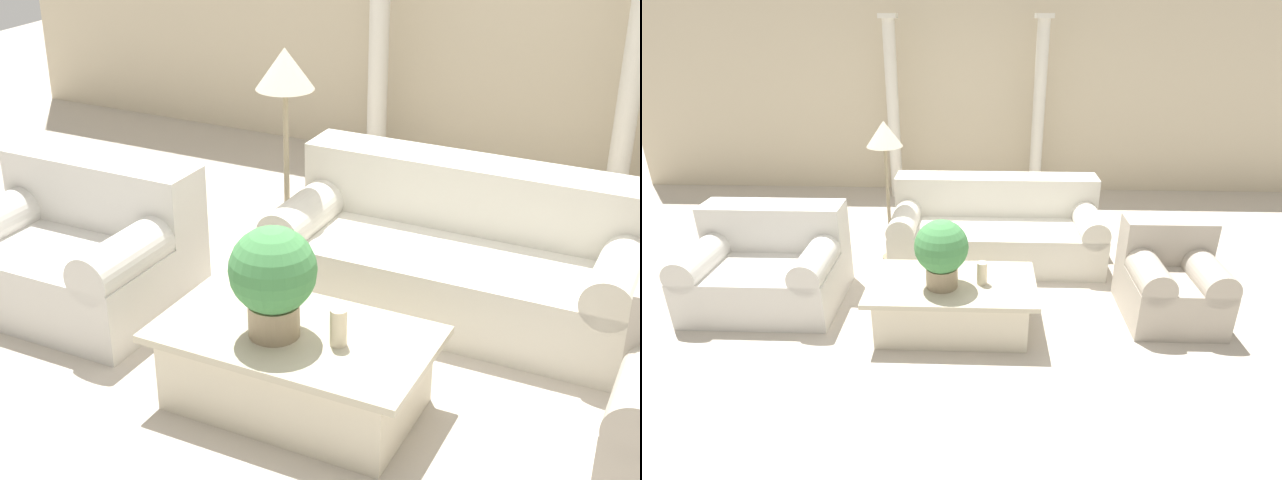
% 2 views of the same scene
% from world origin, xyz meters
% --- Properties ---
extents(ground_plane, '(16.00, 16.00, 0.00)m').
position_xyz_m(ground_plane, '(0.00, 0.00, 0.00)').
color(ground_plane, '#BCB2A3').
extents(wall_back, '(10.00, 0.06, 3.20)m').
position_xyz_m(wall_back, '(0.00, 3.31, 1.60)').
color(wall_back, beige).
rests_on(wall_back, ground_plane).
extents(sofa_long, '(2.17, 0.99, 0.84)m').
position_xyz_m(sofa_long, '(0.32, 0.92, 0.34)').
color(sofa_long, beige).
rests_on(sofa_long, ground_plane).
extents(loveseat, '(1.30, 0.99, 0.84)m').
position_xyz_m(loveseat, '(-1.76, -0.05, 0.35)').
color(loveseat, beige).
rests_on(loveseat, ground_plane).
extents(coffee_table, '(1.37, 0.78, 0.44)m').
position_xyz_m(coffee_table, '(-0.07, -0.46, 0.22)').
color(coffee_table, beige).
rests_on(coffee_table, ground_plane).
extents(potted_plant, '(0.43, 0.43, 0.56)m').
position_xyz_m(potted_plant, '(-0.14, -0.53, 0.75)').
color(potted_plant, '#937F60').
rests_on(potted_plant, coffee_table).
extents(pillar_candle, '(0.08, 0.08, 0.19)m').
position_xyz_m(pillar_candle, '(0.18, -0.48, 0.53)').
color(pillar_candle, beige).
rests_on(pillar_candle, coffee_table).
extents(floor_lamp, '(0.36, 0.36, 1.49)m').
position_xyz_m(floor_lamp, '(-0.80, 0.83, 1.28)').
color(floor_lamp, gray).
rests_on(floor_lamp, ground_plane).
extents(column_left, '(0.23, 0.23, 2.45)m').
position_xyz_m(column_left, '(-1.06, 2.90, 1.25)').
color(column_left, silver).
rests_on(column_left, ground_plane).
extents(column_right, '(0.23, 0.23, 2.45)m').
position_xyz_m(column_right, '(0.93, 2.90, 1.25)').
color(column_right, silver).
rests_on(column_right, ground_plane).
extents(armchair, '(0.77, 0.82, 0.81)m').
position_xyz_m(armchair, '(1.81, -0.17, 0.35)').
color(armchair, '#ADA393').
rests_on(armchair, ground_plane).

